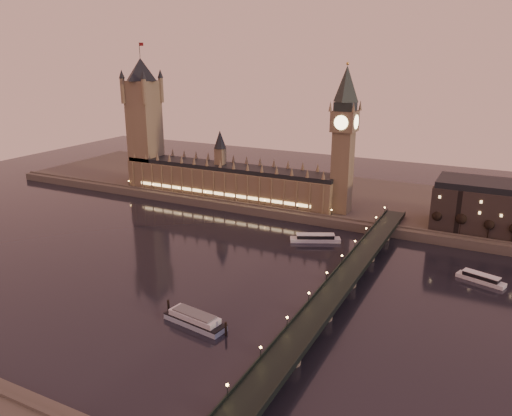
{
  "coord_description": "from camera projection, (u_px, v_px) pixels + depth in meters",
  "views": [
    {
      "loc": [
        155.83,
        -212.69,
        115.29
      ],
      "look_at": [
        29.59,
        35.0,
        29.05
      ],
      "focal_mm": 35.0,
      "sensor_mm": 36.0,
      "label": 1
    }
  ],
  "objects": [
    {
      "name": "ground",
      "position": [
        182.0,
        266.0,
        282.73
      ],
      "size": [
        700.0,
        700.0,
        0.0
      ],
      "primitive_type": "plane",
      "color": "black",
      "rests_on": "ground"
    },
    {
      "name": "far_embankment",
      "position": [
        328.0,
        197.0,
        409.24
      ],
      "size": [
        560.0,
        130.0,
        6.0
      ],
      "primitive_type": "cube",
      "color": "#423D35",
      "rests_on": "ground"
    },
    {
      "name": "palace_of_westminster",
      "position": [
        227.0,
        177.0,
        396.66
      ],
      "size": [
        180.0,
        26.62,
        52.0
      ],
      "color": "brown",
      "rests_on": "ground"
    },
    {
      "name": "victoria_tower",
      "position": [
        144.0,
        115.0,
        418.25
      ],
      "size": [
        31.68,
        31.68,
        118.0
      ],
      "color": "brown",
      "rests_on": "ground"
    },
    {
      "name": "big_ben",
      "position": [
        344.0,
        132.0,
        343.33
      ],
      "size": [
        17.68,
        17.68,
        104.0
      ],
      "color": "brown",
      "rests_on": "ground"
    },
    {
      "name": "westminster_bridge",
      "position": [
        337.0,
        291.0,
        241.37
      ],
      "size": [
        13.2,
        260.0,
        15.3
      ],
      "color": "black",
      "rests_on": "ground"
    },
    {
      "name": "bare_tree_0",
      "position": [
        438.0,
        217.0,
        317.84
      ],
      "size": [
        6.18,
        6.18,
        12.58
      ],
      "color": "black",
      "rests_on": "ground"
    },
    {
      "name": "bare_tree_1",
      "position": [
        462.0,
        221.0,
        311.58
      ],
      "size": [
        6.18,
        6.18,
        12.58
      ],
      "color": "black",
      "rests_on": "ground"
    },
    {
      "name": "bare_tree_2",
      "position": [
        488.0,
        224.0,
        305.33
      ],
      "size": [
        6.18,
        6.18,
        12.58
      ],
      "color": "black",
      "rests_on": "ground"
    },
    {
      "name": "cruise_boat_a",
      "position": [
        315.0,
        238.0,
        319.2
      ],
      "size": [
        31.72,
        20.09,
        5.1
      ],
      "rotation": [
        0.0,
        0.0,
        0.45
      ],
      "color": "silver",
      "rests_on": "ground"
    },
    {
      "name": "cruise_boat_b",
      "position": [
        481.0,
        278.0,
        262.81
      ],
      "size": [
        25.31,
        13.36,
        4.54
      ],
      "rotation": [
        0.0,
        0.0,
        -0.31
      ],
      "color": "silver",
      "rests_on": "ground"
    },
    {
      "name": "moored_barge",
      "position": [
        195.0,
        319.0,
        220.83
      ],
      "size": [
        34.77,
        12.89,
        6.44
      ],
      "rotation": [
        0.0,
        0.0,
        -0.15
      ],
      "color": "#9BB0C6",
      "rests_on": "ground"
    }
  ]
}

